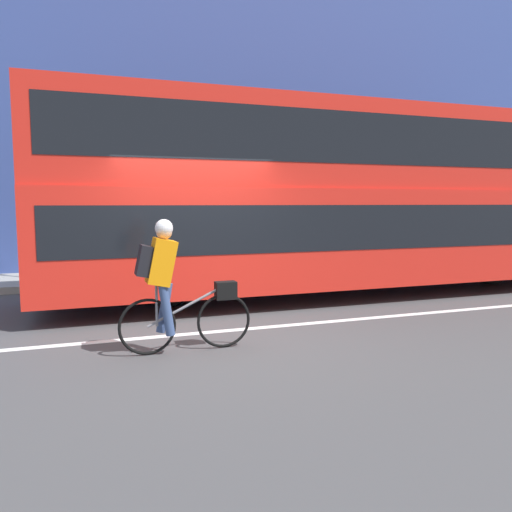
# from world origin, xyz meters

# --- Properties ---
(ground_plane) EXTENTS (80.00, 80.00, 0.00)m
(ground_plane) POSITION_xyz_m (0.00, 0.00, 0.00)
(ground_plane) COLOR #424244
(road_center_line) EXTENTS (50.00, 0.14, 0.01)m
(road_center_line) POSITION_xyz_m (0.00, -0.05, 0.00)
(road_center_line) COLOR silver
(road_center_line) RESTS_ON ground_plane
(sidewalk_curb) EXTENTS (60.00, 2.16, 0.15)m
(sidewalk_curb) POSITION_xyz_m (0.00, 5.19, 0.07)
(sidewalk_curb) COLOR gray
(sidewalk_curb) RESTS_ON ground_plane
(building_facade) EXTENTS (60.00, 0.30, 9.29)m
(building_facade) POSITION_xyz_m (0.00, 6.42, 4.64)
(building_facade) COLOR #33478C
(building_facade) RESTS_ON ground_plane
(bus) EXTENTS (11.70, 2.52, 3.60)m
(bus) POSITION_xyz_m (3.35, 2.00, 2.01)
(bus) COLOR black
(bus) RESTS_ON ground_plane
(cyclist_on_bike) EXTENTS (1.63, 0.32, 1.62)m
(cyclist_on_bike) POSITION_xyz_m (-0.67, -0.82, 0.87)
(cyclist_on_bike) COLOR black
(cyclist_on_bike) RESTS_ON ground_plane
(street_sign_post) EXTENTS (0.36, 0.09, 2.33)m
(street_sign_post) POSITION_xyz_m (-2.49, 5.08, 1.46)
(street_sign_post) COLOR #59595B
(street_sign_post) RESTS_ON sidewalk_curb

